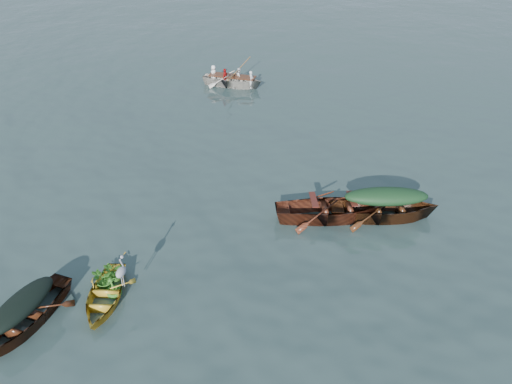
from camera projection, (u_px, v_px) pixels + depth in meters
The scene contains 13 objects.
ground at pixel (242, 264), 14.55m from camera, with size 140.00×140.00×0.00m, color #2F4240.
yellow_dinghy at pixel (106, 301), 13.31m from camera, with size 1.29×2.98×0.79m, color gold.
dark_covered_boat at pixel (28, 324), 12.64m from camera, with size 1.45×3.90×0.99m, color #471D10.
green_tarp_boat at pixel (383, 218), 16.49m from camera, with size 1.54×4.95×1.19m, color #442710.
open_wooden_boat at pixel (331, 219), 16.47m from camera, with size 1.60×5.14×1.25m, color #5E2A17.
rowed_boat at pixel (232, 86), 26.63m from camera, with size 1.36×4.54×1.09m, color beige.
dark_tarp_cover at pixel (21, 304), 12.26m from camera, with size 0.80×2.15×0.40m, color black.
green_tarp_cover at pixel (386, 197), 16.03m from camera, with size 0.85×2.72×0.52m, color #163719.
thwart_benches at pixel (333, 203), 16.12m from camera, with size 0.96×2.57×0.04m, color #43160F, non-canonical shape.
heron at pixel (122, 276), 12.87m from camera, with size 0.28×0.40×0.92m, color #9DA0A6, non-canonical shape.
dinghy_weeds at pixel (108, 268), 13.39m from camera, with size 0.70×0.90×0.60m, color #1E641A.
rowers at pixel (232, 70), 26.13m from camera, with size 1.22×3.17×0.76m, color silver.
oars at pixel (232, 76), 26.32m from camera, with size 2.60×0.60×0.06m, color olive, non-canonical shape.
Camera 1 is at (3.37, -10.58, 9.65)m, focal length 35.00 mm.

